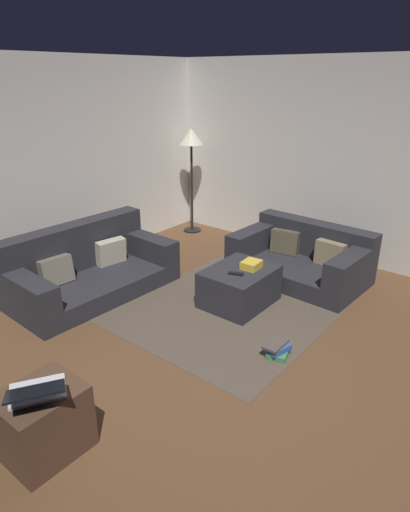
{
  "coord_description": "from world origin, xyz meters",
  "views": [
    {
      "loc": [
        -2.49,
        -1.75,
        2.37
      ],
      "look_at": [
        0.58,
        0.72,
        0.75
      ],
      "focal_mm": 31.18,
      "sensor_mm": 36.0,
      "label": 1
    }
  ],
  "objects_px": {
    "gift_box": "(251,265)",
    "book_stack": "(278,349)",
    "tv_remote": "(236,274)",
    "side_table": "(43,422)",
    "couch_right": "(303,258)",
    "ottoman": "(239,286)",
    "laptop": "(37,391)",
    "couch_left": "(88,269)",
    "corner_lamp": "(191,145)"
  },
  "relations": [
    {
      "from": "couch_right",
      "to": "tv_remote",
      "type": "xyz_separation_m",
      "value": [
        -1.22,
        0.17,
        0.17
      ]
    },
    {
      "from": "couch_right",
      "to": "gift_box",
      "type": "xyz_separation_m",
      "value": [
        -0.98,
        0.13,
        0.2
      ]
    },
    {
      "from": "tv_remote",
      "to": "side_table",
      "type": "xyz_separation_m",
      "value": [
        -2.4,
        -0.14,
        -0.18
      ]
    },
    {
      "from": "gift_box",
      "to": "book_stack",
      "type": "xyz_separation_m",
      "value": [
        -0.7,
        -0.76,
        -0.39
      ]
    },
    {
      "from": "book_stack",
      "to": "corner_lamp",
      "type": "relative_size",
      "value": 0.18
    },
    {
      "from": "ottoman",
      "to": "gift_box",
      "type": "bearing_deg",
      "value": -37.45
    },
    {
      "from": "corner_lamp",
      "to": "gift_box",
      "type": "bearing_deg",
      "value": -124.99
    },
    {
      "from": "couch_left",
      "to": "couch_right",
      "type": "distance_m",
      "value": 2.62
    },
    {
      "from": "side_table",
      "to": "corner_lamp",
      "type": "xyz_separation_m",
      "value": [
        4.1,
        2.18,
        1.13
      ]
    },
    {
      "from": "tv_remote",
      "to": "book_stack",
      "type": "height_order",
      "value": "tv_remote"
    },
    {
      "from": "ottoman",
      "to": "corner_lamp",
      "type": "distance_m",
      "value": 2.79
    },
    {
      "from": "gift_box",
      "to": "side_table",
      "type": "xyz_separation_m",
      "value": [
        -2.64,
        -0.1,
        -0.21
      ]
    },
    {
      "from": "ottoman",
      "to": "corner_lamp",
      "type": "bearing_deg",
      "value": 52.12
    },
    {
      "from": "ottoman",
      "to": "book_stack",
      "type": "bearing_deg",
      "value": -125.43
    },
    {
      "from": "side_table",
      "to": "corner_lamp",
      "type": "bearing_deg",
      "value": 28.04
    },
    {
      "from": "couch_left",
      "to": "gift_box",
      "type": "xyz_separation_m",
      "value": [
        0.94,
        -1.64,
        0.18
      ]
    },
    {
      "from": "couch_right",
      "to": "ottoman",
      "type": "relative_size",
      "value": 2.07
    },
    {
      "from": "gift_box",
      "to": "ottoman",
      "type": "bearing_deg",
      "value": 142.55
    },
    {
      "from": "couch_left",
      "to": "laptop",
      "type": "relative_size",
      "value": 3.6
    },
    {
      "from": "side_table",
      "to": "laptop",
      "type": "bearing_deg",
      "value": -121.2
    },
    {
      "from": "couch_left",
      "to": "tv_remote",
      "type": "xyz_separation_m",
      "value": [
        0.7,
        -1.6,
        0.15
      ]
    },
    {
      "from": "couch_right",
      "to": "laptop",
      "type": "height_order",
      "value": "laptop"
    },
    {
      "from": "laptop",
      "to": "tv_remote",
      "type": "bearing_deg",
      "value": 4.47
    },
    {
      "from": "book_stack",
      "to": "tv_remote",
      "type": "bearing_deg",
      "value": 60.09
    },
    {
      "from": "couch_left",
      "to": "side_table",
      "type": "bearing_deg",
      "value": 47.94
    },
    {
      "from": "side_table",
      "to": "laptop",
      "type": "relative_size",
      "value": 0.98
    },
    {
      "from": "side_table",
      "to": "book_stack",
      "type": "xyz_separation_m",
      "value": [
        1.94,
        -0.66,
        -0.18
      ]
    },
    {
      "from": "gift_box",
      "to": "laptop",
      "type": "bearing_deg",
      "value": -176.68
    },
    {
      "from": "ottoman",
      "to": "gift_box",
      "type": "height_order",
      "value": "gift_box"
    },
    {
      "from": "ottoman",
      "to": "side_table",
      "type": "xyz_separation_m",
      "value": [
        -2.54,
        -0.18,
        0.04
      ]
    },
    {
      "from": "side_table",
      "to": "corner_lamp",
      "type": "height_order",
      "value": "corner_lamp"
    },
    {
      "from": "couch_right",
      "to": "book_stack",
      "type": "bearing_deg",
      "value": 113.05
    },
    {
      "from": "side_table",
      "to": "corner_lamp",
      "type": "distance_m",
      "value": 4.78
    },
    {
      "from": "corner_lamp",
      "to": "couch_right",
      "type": "bearing_deg",
      "value": -102.13
    },
    {
      "from": "tv_remote",
      "to": "laptop",
      "type": "xyz_separation_m",
      "value": [
        -2.43,
        -0.19,
        0.12
      ]
    },
    {
      "from": "laptop",
      "to": "book_stack",
      "type": "relative_size",
      "value": 1.82
    },
    {
      "from": "couch_right",
      "to": "gift_box",
      "type": "relative_size",
      "value": 7.74
    },
    {
      "from": "couch_right",
      "to": "side_table",
      "type": "xyz_separation_m",
      "value": [
        -3.62,
        0.03,
        -0.01
      ]
    },
    {
      "from": "laptop",
      "to": "corner_lamp",
      "type": "distance_m",
      "value": 4.77
    },
    {
      "from": "gift_box",
      "to": "tv_remote",
      "type": "bearing_deg",
      "value": 171.74
    },
    {
      "from": "couch_left",
      "to": "couch_right",
      "type": "xyz_separation_m",
      "value": [
        1.92,
        -1.77,
        -0.02
      ]
    },
    {
      "from": "couch_left",
      "to": "tv_remote",
      "type": "height_order",
      "value": "couch_left"
    },
    {
      "from": "side_table",
      "to": "ottoman",
      "type": "bearing_deg",
      "value": 4.04
    },
    {
      "from": "ottoman",
      "to": "corner_lamp",
      "type": "relative_size",
      "value": 0.48
    },
    {
      "from": "couch_right",
      "to": "book_stack",
      "type": "xyz_separation_m",
      "value": [
        -1.68,
        -0.63,
        -0.19
      ]
    },
    {
      "from": "gift_box",
      "to": "corner_lamp",
      "type": "distance_m",
      "value": 2.7
    },
    {
      "from": "gift_box",
      "to": "side_table",
      "type": "relative_size",
      "value": 0.4
    },
    {
      "from": "gift_box",
      "to": "tv_remote",
      "type": "relative_size",
      "value": 1.3
    },
    {
      "from": "ottoman",
      "to": "tv_remote",
      "type": "distance_m",
      "value": 0.26
    },
    {
      "from": "couch_left",
      "to": "corner_lamp",
      "type": "distance_m",
      "value": 2.68
    }
  ]
}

